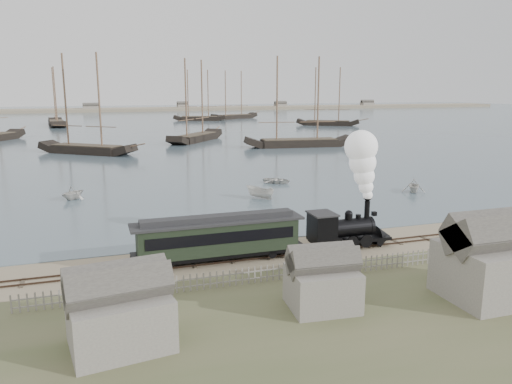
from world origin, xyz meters
name	(u,v)px	position (x,y,z in m)	size (l,w,h in m)	color
ground	(237,251)	(0.00, 0.00, 0.00)	(600.00, 600.00, 0.00)	gray
harbor_water	(119,121)	(0.00, 170.00, 0.03)	(600.00, 336.00, 0.06)	#4C626D
rail_track	(244,258)	(0.00, -2.00, 0.04)	(120.00, 1.80, 0.16)	#39291F
picket_fence_west	(171,294)	(-6.50, -7.00, 0.00)	(19.00, 0.10, 1.20)	slate
picket_fence_east	(421,265)	(12.50, -7.50, 0.00)	(15.00, 0.10, 1.20)	slate
shed_left	(122,347)	(-10.00, -13.00, 0.00)	(5.00, 4.00, 4.10)	slate
shed_mid	(322,307)	(2.00, -12.00, 0.00)	(4.00, 3.50, 3.60)	slate
shed_right	(490,297)	(13.00, -14.00, 0.00)	(6.00, 5.00, 5.10)	slate
far_spit	(110,111)	(0.00, 250.00, 0.00)	(500.00, 20.00, 1.80)	tan
locomotive	(360,196)	(10.17, -2.00, 4.37)	(7.60, 2.84, 9.47)	black
passenger_coach	(219,236)	(-2.00, -2.00, 2.05)	(13.27, 2.56, 3.22)	black
beached_dinghy	(225,243)	(-0.69, 1.11, 0.45)	(4.36, 3.11, 0.90)	silver
rowboat_1	(73,192)	(-13.36, 24.52, 0.92)	(3.25, 2.80, 1.71)	silver
rowboat_2	(260,192)	(8.12, 17.95, 0.80)	(3.82, 1.44, 1.47)	silver
rowboat_3	(277,180)	(13.54, 26.49, 0.47)	(3.95, 2.82, 0.82)	silver
rowboat_4	(414,185)	(28.03, 15.25, 0.94)	(3.33, 2.88, 1.76)	silver
rowboat_5	(361,158)	(35.32, 41.10, 0.77)	(3.67, 1.38, 1.42)	silver
schooner_2	(84,103)	(-11.79, 68.21, 10.06)	(21.40, 4.94, 20.00)	black
schooner_3	(195,100)	(13.89, 84.51, 10.06)	(22.23, 5.13, 20.00)	black
schooner_4	(300,102)	(33.70, 65.84, 10.06)	(24.57, 5.67, 20.00)	black
schooner_5	(328,96)	(67.88, 120.55, 10.06)	(21.56, 4.98, 20.00)	black
schooner_7	(55,96)	(-21.81, 148.21, 10.06)	(23.53, 5.43, 20.00)	black
schooner_8	(199,95)	(30.65, 159.47, 10.06)	(20.58, 4.75, 20.00)	black
schooner_9	(234,95)	(47.21, 166.78, 10.06)	(22.22, 5.13, 20.00)	black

